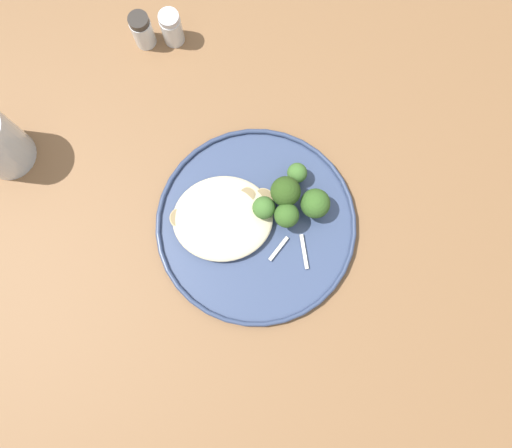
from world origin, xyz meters
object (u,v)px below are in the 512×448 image
seared_scallop_tilted_round (247,196)px  broccoli_floret_left_leaning (297,173)px  seared_scallop_tiny_bay (211,207)px  broccoli_floret_beside_noodles (315,205)px  seared_scallop_on_noodles (263,199)px  pepper_shaker (142,30)px  broccoli_floret_front_edge (286,192)px  broccoli_floret_center_pile (287,216)px  salt_shaker (172,28)px  seared_scallop_left_edge (228,216)px  broccoli_floret_rear_charred (264,208)px  seared_scallop_rear_pale (181,220)px  seared_scallop_half_hidden (222,237)px  dinner_plate (256,225)px  seared_scallop_front_small (256,212)px

seared_scallop_tilted_round → broccoli_floret_left_leaning: 0.08m
seared_scallop_tiny_bay → broccoli_floret_beside_noodles: size_ratio=0.54×
seared_scallop_on_noodles → pepper_shaker: bearing=-59.9°
broccoli_floret_front_edge → pepper_shaker: 0.33m
broccoli_floret_center_pile → salt_shaker: size_ratio=0.84×
seared_scallop_left_edge → broccoli_floret_rear_charred: broccoli_floret_rear_charred is taller
broccoli_floret_center_pile → seared_scallop_on_noodles: bearing=-47.3°
seared_scallop_on_noodles → broccoli_floret_beside_noodles: broccoli_floret_beside_noodles is taller
seared_scallop_rear_pale → seared_scallop_tiny_bay: size_ratio=1.03×
seared_scallop_tiny_bay → broccoli_floret_beside_noodles: broccoli_floret_beside_noodles is taller
salt_shaker → broccoli_floret_beside_noodles: bearing=122.4°
broccoli_floret_left_leaning → broccoli_floret_front_edge: 0.04m
salt_shaker → seared_scallop_on_noodles: bearing=112.6°
seared_scallop_half_hidden → broccoli_floret_center_pile: 0.10m
salt_shaker → pepper_shaker: size_ratio=1.00×
broccoli_floret_rear_charred → pepper_shaker: pepper_shaker is taller
dinner_plate → broccoli_floret_rear_charred: broccoli_floret_rear_charred is taller
dinner_plate → broccoli_floret_front_edge: size_ratio=4.46×
seared_scallop_front_small → broccoli_floret_rear_charred: (-0.01, -0.00, 0.02)m
seared_scallop_left_edge → broccoli_floret_left_leaning: (-0.10, -0.05, 0.01)m
seared_scallop_on_noodles → salt_shaker: size_ratio=0.45×
seared_scallop_front_small → broccoli_floret_left_leaning: size_ratio=0.78×
seared_scallop_rear_pale → broccoli_floret_beside_noodles: bearing=-179.9°
broccoli_floret_rear_charred → salt_shaker: salt_shaker is taller
broccoli_floret_rear_charred → broccoli_floret_front_edge: bearing=-150.3°
dinner_plate → seared_scallop_tiny_bay: 0.07m
broccoli_floret_center_pile → seared_scallop_half_hidden: bearing=10.7°
salt_shaker → seared_scallop_tilted_round: bearing=108.8°
seared_scallop_tilted_round → seared_scallop_left_edge: seared_scallop_tilted_round is taller
broccoli_floret_rear_charred → pepper_shaker: (0.16, -0.29, -0.01)m
seared_scallop_rear_pale → seared_scallop_front_small: bearing=-179.4°
seared_scallop_tiny_bay → seared_scallop_front_small: bearing=167.6°
dinner_plate → seared_scallop_tilted_round: seared_scallop_tilted_round is taller
seared_scallop_tiny_bay → broccoli_floret_beside_noodles: bearing=174.2°
seared_scallop_rear_pale → broccoli_floret_rear_charred: size_ratio=0.59×
broccoli_floret_center_pile → broccoli_floret_left_leaning: broccoli_floret_center_pile is taller
seared_scallop_left_edge → seared_scallop_front_small: 0.04m
seared_scallop_tiny_bay → seared_scallop_on_noodles: bearing=-176.5°
dinner_plate → salt_shaker: 0.32m
seared_scallop_front_small → seared_scallop_half_hidden: bearing=30.9°
seared_scallop_half_hidden → salt_shaker: (0.05, -0.32, 0.01)m
seared_scallop_tiny_bay → broccoli_floret_left_leaning: (-0.13, -0.03, 0.01)m
seared_scallop_left_edge → salt_shaker: size_ratio=0.48×
seared_scallop_tilted_round → seared_scallop_rear_pale: size_ratio=0.81×
seared_scallop_on_noodles → broccoli_floret_beside_noodles: size_ratio=0.56×
dinner_plate → salt_shaker: bearing=-72.0°
dinner_plate → pepper_shaker: size_ratio=4.33×
seared_scallop_rear_pale → seared_scallop_left_edge: 0.07m
seared_scallop_tilted_round → pepper_shaker: size_ratio=0.36×
dinner_plate → broccoli_floret_rear_charred: bearing=-125.1°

